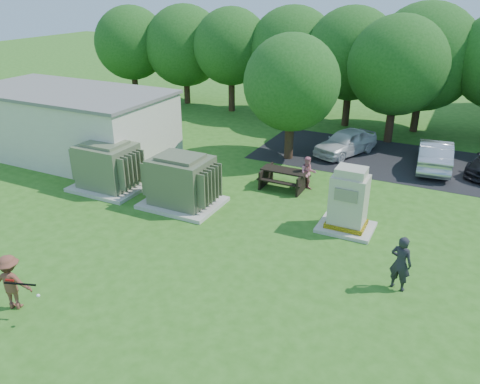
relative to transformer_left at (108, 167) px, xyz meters
The scene contains 15 objects.
ground 7.96m from the transformer_left, 34.70° to the right, with size 120.00×120.00×0.00m, color #2D6619.
service_building 5.19m from the transformer_left, 150.95° to the left, with size 10.00×5.00×3.20m, color beige.
service_building_roof 5.64m from the transformer_left, 150.95° to the left, with size 10.20×5.20×0.15m, color slate.
parking_strip 16.25m from the transformer_left, 33.69° to the left, with size 20.00×6.00×0.01m, color #232326.
transformer_left is the anchor object (origin of this frame).
transformer_right 3.70m from the transformer_left, ahead, with size 3.00×2.40×2.07m.
generator_cabinet 10.10m from the transformer_left, ahead, with size 1.93×1.58×2.35m.
picnic_table 7.50m from the transformer_left, 26.76° to the left, with size 1.95×1.46×0.83m.
batter 8.14m from the transformer_left, 67.07° to the right, with size 1.03×0.59×1.60m, color brown.
person_by_generator 12.48m from the transformer_left, ahead, with size 0.62×0.41×1.70m, color #212227.
person_at_picnic 8.48m from the transformer_left, 25.43° to the left, with size 0.71×0.56×1.47m, color #D06E81.
car_white 11.88m from the transformer_left, 48.25° to the left, with size 1.54×3.82×1.30m, color silver.
car_silver_a 15.02m from the transformer_left, 35.68° to the left, with size 1.46×4.20×1.38m, color #AFAEB3.
batting_equipment 8.58m from the transformer_left, 63.60° to the right, with size 1.19×0.33×0.20m.
tree_row 16.56m from the transformer_left, 59.50° to the left, with size 41.30×13.30×7.30m.
Camera 1 is at (6.75, -9.58, 8.06)m, focal length 35.00 mm.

